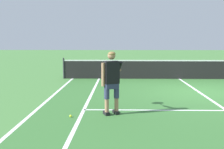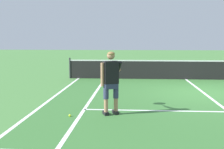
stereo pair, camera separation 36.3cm
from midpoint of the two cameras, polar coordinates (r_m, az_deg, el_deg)
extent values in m
plane|color=#477F3D|center=(11.39, 18.87, -3.51)|extent=(80.00, 80.00, 0.00)
cube|color=#387033|center=(10.26, 20.57, -4.74)|extent=(10.98, 9.90, 0.00)
cube|color=white|center=(11.73, 18.43, -3.17)|extent=(0.10, 6.40, 0.01)
cube|color=white|center=(9.90, -2.98, -4.68)|extent=(0.10, 9.50, 0.01)
cube|color=white|center=(10.16, -10.72, -4.50)|extent=(0.10, 9.50, 0.01)
cylinder|color=#333338|center=(14.76, -7.79, 1.30)|extent=(0.08, 0.08, 1.07)
cube|color=black|center=(14.75, 15.43, 0.79)|extent=(11.84, 0.02, 0.91)
cube|color=white|center=(14.71, 15.50, 2.67)|extent=(11.84, 0.03, 0.06)
cube|color=black|center=(7.73, 0.06, -7.80)|extent=(0.21, 0.30, 0.09)
cube|color=black|center=(7.82, 2.03, -7.63)|extent=(0.21, 0.30, 0.09)
cylinder|color=#A37556|center=(7.64, 0.16, -6.24)|extent=(0.11, 0.11, 0.36)
cylinder|color=#2D3351|center=(7.55, 0.16, -3.40)|extent=(0.14, 0.14, 0.41)
cylinder|color=#A37556|center=(7.73, 2.14, -6.09)|extent=(0.11, 0.11, 0.36)
cylinder|color=#2D3351|center=(7.65, 2.15, -3.28)|extent=(0.14, 0.14, 0.41)
cube|color=#2D3351|center=(7.57, 1.16, -2.11)|extent=(0.39, 0.31, 0.20)
cube|color=black|center=(7.52, 1.17, 0.44)|extent=(0.43, 0.35, 0.60)
cylinder|color=#A37556|center=(7.45, -0.57, -0.01)|extent=(0.09, 0.09, 0.62)
cylinder|color=black|center=(7.68, 2.82, 1.70)|extent=(0.18, 0.28, 0.29)
cylinder|color=#A37556|center=(7.90, 2.54, 0.84)|extent=(0.18, 0.30, 0.14)
sphere|color=#A37556|center=(7.49, 1.15, 3.83)|extent=(0.21, 0.21, 0.21)
ellipsoid|color=olive|center=(7.47, 1.21, 4.21)|extent=(0.26, 0.26, 0.12)
cylinder|color=#232326|center=(8.12, 2.09, 0.80)|extent=(0.10, 0.20, 0.03)
cylinder|color=yellow|center=(8.26, 1.73, 0.91)|extent=(0.06, 0.10, 0.02)
torus|color=yellow|center=(8.43, 1.31, 1.05)|extent=(0.14, 0.28, 0.30)
cylinder|color=silver|center=(8.43, 1.31, 1.05)|extent=(0.10, 0.23, 0.25)
sphere|color=#CCE02D|center=(7.59, -7.14, -8.22)|extent=(0.07, 0.07, 0.07)
camera|label=1|loc=(0.18, -88.69, 0.17)|focal=45.30mm
camera|label=2|loc=(0.18, 91.31, -0.17)|focal=45.30mm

